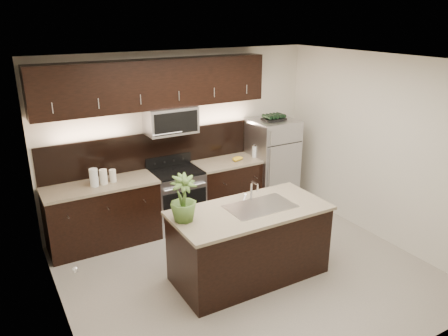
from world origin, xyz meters
TOP-DOWN VIEW (x-y plane):
  - ground at (0.00, 0.00)m, footprint 4.50×4.50m
  - room_walls at (-0.11, -0.04)m, footprint 4.52×4.02m
  - counter_run at (-0.46, 1.69)m, footprint 3.51×0.65m
  - upper_fixtures at (-0.43, 1.84)m, footprint 3.49×0.40m
  - island at (-0.03, -0.06)m, footprint 1.96×0.96m
  - sink_faucet at (0.12, -0.05)m, footprint 0.84×0.50m
  - refrigerator at (1.53, 1.63)m, footprint 0.74×0.67m
  - wine_rack at (1.53, 1.63)m, footprint 0.38×0.23m
  - plant at (-0.86, 0.06)m, footprint 0.32×0.32m
  - canisters at (-1.39, 1.66)m, footprint 0.38×0.15m
  - french_press at (1.17, 1.64)m, footprint 0.10×0.10m
  - bananas at (0.76, 1.61)m, footprint 0.24×0.21m

SIDE VIEW (x-z plane):
  - ground at x=0.00m, z-range 0.00..0.00m
  - counter_run at x=-0.46m, z-range 0.00..0.94m
  - island at x=-0.03m, z-range 0.00..0.94m
  - refrigerator at x=1.53m, z-range 0.00..1.53m
  - sink_faucet at x=0.12m, z-range 0.81..1.10m
  - bananas at x=0.76m, z-range 0.94..1.00m
  - french_press at x=1.17m, z-range 0.90..1.19m
  - canisters at x=-1.39m, z-range 0.93..1.18m
  - plant at x=-0.86m, z-range 0.94..1.49m
  - wine_rack at x=1.53m, z-range 1.53..1.62m
  - room_walls at x=-0.11m, z-range 0.34..3.05m
  - upper_fixtures at x=-0.43m, z-range 1.31..2.97m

